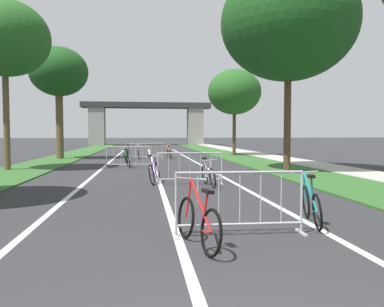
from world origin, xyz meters
name	(u,v)px	position (x,y,z in m)	size (l,w,h in m)	color
grass_verge_left	(70,156)	(-5.89, 26.76, 0.03)	(2.75, 65.40, 0.05)	#2D5B26
grass_verge_right	(227,155)	(5.89, 26.76, 0.03)	(2.75, 65.40, 0.05)	#2D5B26
sidewalk_path_right	(257,154)	(8.29, 26.76, 0.04)	(2.04, 65.40, 0.08)	#ADA89E
lane_stripe_center	(153,164)	(0.00, 18.92, 0.00)	(0.14, 37.84, 0.01)	silver
lane_stripe_right_lane	(198,163)	(2.48, 18.92, 0.00)	(0.14, 37.84, 0.01)	silver
lane_stripe_left_lane	(107,164)	(-2.48, 18.92, 0.00)	(0.14, 37.84, 0.01)	silver
overpass_bridge	(147,118)	(0.00, 54.05, 3.98)	(18.57, 2.81, 6.16)	#2D2D30
tree_left_pine_far	(4,39)	(-6.56, 15.99, 5.83)	(3.92, 3.92, 7.52)	brown
tree_left_oak_near	(59,73)	(-5.87, 23.55, 5.55)	(3.68, 3.68, 7.19)	brown
tree_right_cypress_far	(289,23)	(5.69, 14.05, 6.39)	(5.82, 5.82, 8.88)	#4C3823
tree_right_maple_mid	(234,92)	(6.19, 25.81, 4.73)	(3.94, 3.94, 6.42)	#4C3823
crowd_barrier_nearest	(240,204)	(1.02, 4.18, 0.52)	(2.15, 0.49, 1.05)	#ADADB2
crowd_barrier_second	(190,169)	(0.97, 10.39, 0.52)	(2.16, 0.55, 1.05)	#ADADB2
crowd_barrier_third	(129,157)	(-1.24, 16.59, 0.52)	(2.16, 0.52, 1.05)	#ADADB2
crowd_barrier_fourth	(146,151)	(-0.35, 22.80, 0.52)	(2.16, 0.55, 1.05)	#ADADB2
bicycle_green_0	(127,160)	(-1.33, 17.11, 0.37)	(0.63, 1.74, 0.99)	black
bicycle_black_1	(128,154)	(-1.51, 22.36, 0.38)	(0.47, 1.76, 1.02)	black
bicycle_red_2	(198,222)	(0.25, 3.63, 0.37)	(0.55, 1.62, 0.99)	black
bicycle_white_3	(139,153)	(-0.84, 23.32, 0.35)	(0.48, 1.69, 0.94)	black
bicycle_silver_4	(208,175)	(1.48, 9.89, 0.36)	(0.48, 1.60, 0.91)	black
bicycle_teal_5	(311,204)	(2.50, 4.75, 0.37)	(0.56, 1.64, 0.94)	black
bicycle_orange_6	(169,153)	(1.16, 23.31, 0.35)	(0.51, 1.59, 0.95)	black
bicycle_purple_7	(154,172)	(-0.18, 10.86, 0.39)	(0.54, 1.73, 0.97)	black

